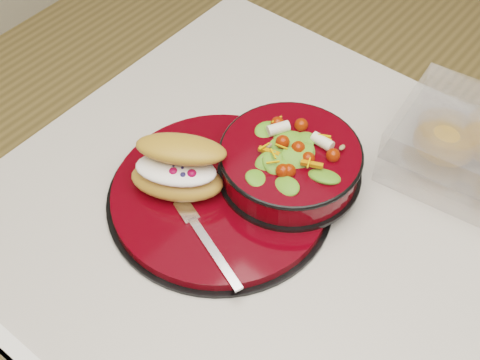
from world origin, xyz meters
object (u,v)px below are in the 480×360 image
Objects in this scene: dinner_plate at (220,196)px; croissant at (179,168)px; salad_bowl at (290,159)px; fork at (206,240)px.

croissant is (-0.05, -0.03, 0.05)m from dinner_plate.
salad_bowl reaches higher than fork.
salad_bowl is at bearing 56.65° from dinner_plate.
dinner_plate is 0.07m from croissant.
salad_bowl is at bearing 17.78° from croissant.
fork reaches higher than dinner_plate.
dinner_plate is 2.03× the size of fork.
dinner_plate is 2.16× the size of croissant.
croissant is at bearing -133.38° from salad_bowl.
fork is at bearing -57.81° from croissant.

